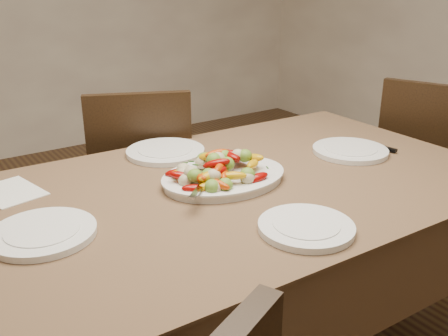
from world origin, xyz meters
name	(u,v)px	position (x,y,z in m)	size (l,w,h in m)	color
dining_table	(224,288)	(-0.24, 0.08, 0.38)	(1.84, 1.04, 0.76)	brown
chair_far	(142,186)	(-0.18, 0.84, 0.47)	(0.42, 0.42, 0.95)	black
chair_right	(430,174)	(1.04, 0.18, 0.47)	(0.42, 0.42, 0.95)	black
serving_platter	(224,179)	(-0.22, 0.11, 0.77)	(0.41, 0.30, 0.02)	white
roasted_vegetables	(224,162)	(-0.22, 0.11, 0.83)	(0.33, 0.23, 0.09)	#7E0603
serving_spoon	(213,176)	(-0.29, 0.08, 0.81)	(0.28, 0.06, 0.03)	#9EA0A8
plate_left	(43,233)	(-0.81, 0.08, 0.77)	(0.27, 0.27, 0.02)	white
plate_right	(350,151)	(0.32, 0.07, 0.77)	(0.28, 0.28, 0.02)	white
plate_far	(166,152)	(-0.25, 0.46, 0.77)	(0.29, 0.29, 0.02)	white
plate_near	(306,227)	(-0.23, -0.28, 0.77)	(0.25, 0.25, 0.02)	white
menu_card	(11,192)	(-0.81, 0.42, 0.76)	(0.15, 0.21, 0.00)	silver
table_knife	(376,146)	(0.45, 0.06, 0.76)	(0.02, 0.20, 0.01)	#9EA0A8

